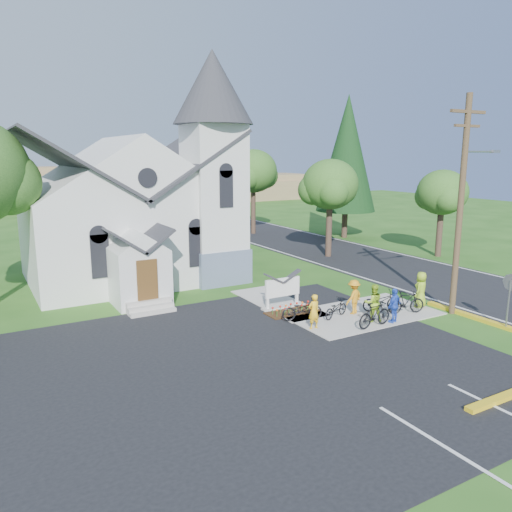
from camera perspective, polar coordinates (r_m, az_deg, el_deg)
ground at (r=22.80m, az=9.99°, el=-7.51°), size 120.00×120.00×0.00m
parking_lot at (r=17.65m, az=-3.83°, el=-13.19°), size 20.00×16.00×0.02m
road at (r=40.21m, az=7.29°, el=0.95°), size 8.00×90.00×0.02m
sidewalk at (r=24.09m, az=11.99°, el=-6.48°), size 7.00×4.00×0.05m
church at (r=30.20m, az=-13.61°, el=7.21°), size 12.35×12.00×13.00m
church_sign at (r=24.27m, az=3.04°, el=-3.63°), size 2.20×0.40×1.70m
flower_bed at (r=23.84m, az=4.20°, el=-6.42°), size 2.60×1.10×0.07m
utility_pole at (r=24.51m, az=22.48°, el=6.06°), size 3.45×0.28×10.00m
stop_sign at (r=23.62m, az=27.06°, el=-3.45°), size 0.11×0.76×2.48m
tree_road_near at (r=36.30m, az=8.48°, el=8.04°), size 4.00×4.00×7.05m
tree_road_mid at (r=46.52m, az=-0.32°, el=9.64°), size 4.40×4.40×7.80m
tree_road_far at (r=38.38m, az=20.52°, el=6.77°), size 3.60×3.60×6.30m
conifer at (r=44.99m, az=10.37°, el=11.43°), size 5.20×5.20×12.40m
distant_hills at (r=74.97m, az=-16.62°, el=7.17°), size 61.00×10.00×5.60m
cyclist_0 at (r=21.52m, az=6.62°, el=-6.31°), size 0.56×0.37×1.52m
bike_0 at (r=22.59m, az=5.28°, el=-6.11°), size 1.98×1.15×0.99m
cyclist_1 at (r=22.86m, az=13.25°, el=-5.22°), size 1.02×0.93×1.70m
bike_1 at (r=22.20m, az=13.40°, el=-6.51°), size 1.93×0.69×1.14m
cyclist_2 at (r=22.94m, az=15.53°, el=-5.46°), size 0.98×0.60×1.56m
bike_2 at (r=23.16m, az=9.11°, el=-5.93°), size 1.72×1.03×0.85m
cyclist_3 at (r=23.74m, az=11.11°, el=-4.60°), size 1.18×0.88×1.63m
bike_3 at (r=24.41m, az=16.78°, el=-5.07°), size 1.90×1.04×1.10m
cyclist_4 at (r=25.56m, az=18.33°, el=-3.65°), size 1.00×0.82×1.76m
bike_4 at (r=24.55m, az=14.11°, el=-4.97°), size 1.98×1.20×0.98m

